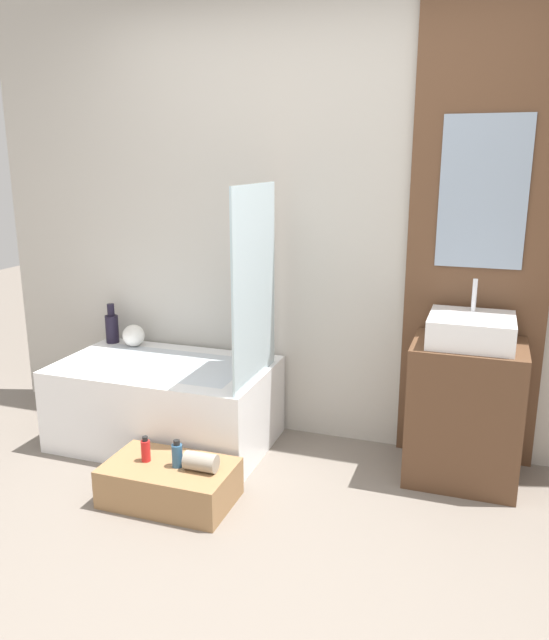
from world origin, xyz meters
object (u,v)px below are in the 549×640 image
Objects in this scene: vase_round_light at (134,336)px; bottle_soap_primary at (146,450)px; sink at (471,330)px; wooden_step_bench at (170,483)px; vase_tall_dark at (112,327)px; bottle_soap_secondary at (177,455)px; bathtub at (166,403)px.

bottle_soap_primary is at bearing -56.32° from vase_round_light.
sink is at bearing 26.05° from bottle_soap_primary.
vase_tall_dark is (-0.86, 0.87, 0.49)m from wooden_step_bench.
bottle_soap_secondary is (0.91, -0.87, -0.33)m from vase_tall_dark.
vase_tall_dark is at bearing 134.68° from wooden_step_bench.
vase_round_light is at bearing 176.37° from sink.
vase_tall_dark is 1.19m from bottle_soap_primary.
wooden_step_bench is at bearing -45.32° from vase_tall_dark.
bathtub reaches higher than bottle_soap_secondary.
sink is 3.19× the size of bottle_soap_primary.
sink is at bearing -4.08° from vase_tall_dark.
wooden_step_bench is 0.17m from bottle_soap_secondary.
wooden_step_bench is at bearing -151.86° from sink.
sink is 1.62× the size of vase_tall_dark.
bottle_soap_primary is (-0.13, 0.00, 0.16)m from wooden_step_bench.
bottle_soap_secondary is at bearing -151.00° from sink.
bottle_soap_primary is (0.21, -0.59, 0.01)m from bathtub.
bathtub reaches higher than bottle_soap_primary.
vase_tall_dark is 1.30m from bottle_soap_secondary.
bathtub is at bearing -28.16° from vase_tall_dark.
vase_round_light is at bearing -9.21° from vase_tall_dark.
wooden_step_bench is 0.20m from bottle_soap_primary.
wooden_step_bench is 2.47× the size of vase_tall_dark.
wooden_step_bench is at bearing -50.81° from vase_round_light.
bathtub is 0.71m from bottle_soap_secondary.
vase_round_light is 1.06m from bottle_soap_primary.
bathtub is at bearing 123.08° from bottle_soap_secondary.
vase_tall_dark is 0.18m from vase_round_light.
vase_tall_dark is at bearing 175.92° from sink.
bathtub is 0.63m from bottle_soap_primary.
bottle_soap_secondary reaches higher than wooden_step_bench.
vase_tall_dark is (-2.20, 0.16, -0.22)m from sink.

